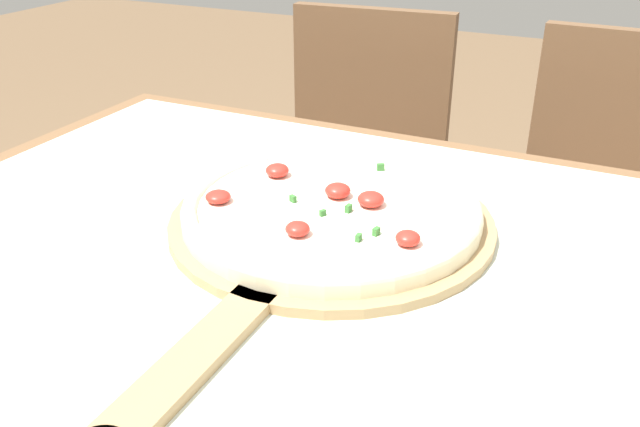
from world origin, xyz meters
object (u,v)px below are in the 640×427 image
Objects in this scene: pizza_peel at (322,230)px; chair_left at (357,176)px; chair_right at (604,222)px; pizza at (331,207)px.

chair_left reaches higher than pizza_peel.
pizza_peel is 0.71× the size of chair_right.
pizza is at bearing 90.39° from pizza_peel.
chair_left is (-0.26, 0.71, -0.29)m from pizza.
pizza_peel is 0.71× the size of chair_left.
pizza is (-0.00, 0.02, 0.02)m from pizza_peel.
chair_left is 1.00× the size of chair_right.
pizza_peel is at bearing -89.61° from pizza.
chair_left is at bearing -177.30° from chair_right.
chair_left is (-0.26, 0.74, -0.27)m from pizza_peel.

